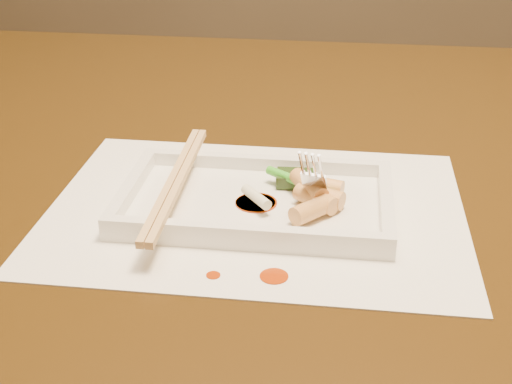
# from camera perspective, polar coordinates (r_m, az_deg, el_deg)

# --- Properties ---
(table) EXTENTS (1.40, 0.90, 0.75)m
(table) POSITION_cam_1_polar(r_m,az_deg,el_deg) (0.90, -2.17, -1.71)
(table) COLOR black
(table) RESTS_ON ground
(placemat) EXTENTS (0.40, 0.30, 0.00)m
(placemat) POSITION_cam_1_polar(r_m,az_deg,el_deg) (0.69, 0.00, -1.38)
(placemat) COLOR white
(placemat) RESTS_ON table
(sauce_splatter_a) EXTENTS (0.02, 0.02, 0.00)m
(sauce_splatter_a) POSITION_cam_1_polar(r_m,az_deg,el_deg) (0.59, 1.45, -6.75)
(sauce_splatter_a) COLOR #A33004
(sauce_splatter_a) RESTS_ON placemat
(sauce_splatter_b) EXTENTS (0.01, 0.01, 0.00)m
(sauce_splatter_b) POSITION_cam_1_polar(r_m,az_deg,el_deg) (0.59, -3.44, -6.66)
(sauce_splatter_b) COLOR #A33004
(sauce_splatter_b) RESTS_ON placemat
(plate_base) EXTENTS (0.26, 0.16, 0.01)m
(plate_base) POSITION_cam_1_polar(r_m,az_deg,el_deg) (0.69, 0.00, -1.03)
(plate_base) COLOR white
(plate_base) RESTS_ON placemat
(plate_rim_far) EXTENTS (0.26, 0.01, 0.01)m
(plate_rim_far) POSITION_cam_1_polar(r_m,az_deg,el_deg) (0.75, 0.73, 2.35)
(plate_rim_far) COLOR white
(plate_rim_far) RESTS_ON plate_base
(plate_rim_near) EXTENTS (0.26, 0.01, 0.01)m
(plate_rim_near) POSITION_cam_1_polar(r_m,az_deg,el_deg) (0.62, -0.88, -3.34)
(plate_rim_near) COLOR white
(plate_rim_near) RESTS_ON plate_base
(plate_rim_left) EXTENTS (0.01, 0.14, 0.01)m
(plate_rim_left) POSITION_cam_1_polar(r_m,az_deg,el_deg) (0.71, -9.97, 0.37)
(plate_rim_left) COLOR white
(plate_rim_left) RESTS_ON plate_base
(plate_rim_right) EXTENTS (0.01, 0.14, 0.01)m
(plate_rim_right) POSITION_cam_1_polar(r_m,az_deg,el_deg) (0.68, 10.39, -0.84)
(plate_rim_right) COLOR white
(plate_rim_right) RESTS_ON plate_base
(veg_piece) EXTENTS (0.04, 0.03, 0.01)m
(veg_piece) POSITION_cam_1_polar(r_m,az_deg,el_deg) (0.72, 3.19, 1.10)
(veg_piece) COLOR black
(veg_piece) RESTS_ON plate_base
(scallion_white) EXTENTS (0.03, 0.04, 0.01)m
(scallion_white) POSITION_cam_1_polar(r_m,az_deg,el_deg) (0.67, 0.01, -0.40)
(scallion_white) COLOR #EAEACC
(scallion_white) RESTS_ON plate_base
(scallion_green) EXTENTS (0.07, 0.06, 0.01)m
(scallion_green) POSITION_cam_1_polar(r_m,az_deg,el_deg) (0.70, 3.64, 0.76)
(scallion_green) COLOR green
(scallion_green) RESTS_ON plate_base
(chopstick_a) EXTENTS (0.01, 0.24, 0.01)m
(chopstick_a) POSITION_cam_1_polar(r_m,az_deg,el_deg) (0.69, -6.73, 0.95)
(chopstick_a) COLOR tan
(chopstick_a) RESTS_ON plate_rim_near
(chopstick_b) EXTENTS (0.01, 0.24, 0.01)m
(chopstick_b) POSITION_cam_1_polar(r_m,az_deg,el_deg) (0.69, -6.08, 0.91)
(chopstick_b) COLOR tan
(chopstick_b) RESTS_ON plate_rim_near
(fork) EXTENTS (0.09, 0.10, 0.14)m
(fork) POSITION_cam_1_polar(r_m,az_deg,el_deg) (0.67, 6.18, 5.23)
(fork) COLOR silver
(fork) RESTS_ON plate_base
(sauce_blob_0) EXTENTS (0.04, 0.04, 0.00)m
(sauce_blob_0) POSITION_cam_1_polar(r_m,az_deg,el_deg) (0.68, 0.01, -0.86)
(sauce_blob_0) COLOR #A33004
(sauce_blob_0) RESTS_ON plate_base
(sauce_blob_1) EXTENTS (0.04, 0.04, 0.00)m
(sauce_blob_1) POSITION_cam_1_polar(r_m,az_deg,el_deg) (0.68, -0.04, -0.88)
(sauce_blob_1) COLOR #A33004
(sauce_blob_1) RESTS_ON plate_base
(rice_cake_0) EXTENTS (0.05, 0.03, 0.02)m
(rice_cake_0) POSITION_cam_1_polar(r_m,az_deg,el_deg) (0.70, 5.25, 0.53)
(rice_cake_0) COLOR #EABC6D
(rice_cake_0) RESTS_ON plate_base
(rice_cake_1) EXTENTS (0.05, 0.04, 0.02)m
(rice_cake_1) POSITION_cam_1_polar(r_m,az_deg,el_deg) (0.67, 4.80, -0.55)
(rice_cake_1) COLOR #EABC6D
(rice_cake_1) RESTS_ON plate_base
(rice_cake_2) EXTENTS (0.04, 0.05, 0.02)m
(rice_cake_2) POSITION_cam_1_polar(r_m,az_deg,el_deg) (0.68, 4.25, 0.51)
(rice_cake_2) COLOR #EABC6D
(rice_cake_2) RESTS_ON plate_base
(rice_cake_3) EXTENTS (0.04, 0.04, 0.02)m
(rice_cake_3) POSITION_cam_1_polar(r_m,az_deg,el_deg) (0.65, 4.44, -1.45)
(rice_cake_3) COLOR #EABC6D
(rice_cake_3) RESTS_ON plate_base
(rice_cake_4) EXTENTS (0.05, 0.03, 0.02)m
(rice_cake_4) POSITION_cam_1_polar(r_m,az_deg,el_deg) (0.68, 5.27, -0.34)
(rice_cake_4) COLOR #EABC6D
(rice_cake_4) RESTS_ON plate_base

